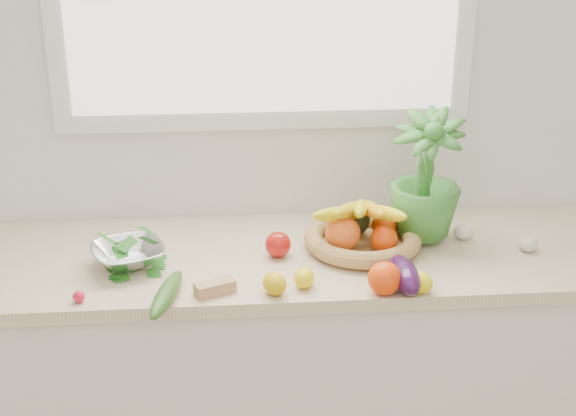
{
  "coord_description": "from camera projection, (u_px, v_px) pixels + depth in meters",
  "views": [
    {
      "loc": [
        -0.12,
        -0.21,
        1.95
      ],
      "look_at": [
        0.05,
        1.93,
        1.05
      ],
      "focal_mm": 50.0,
      "sensor_mm": 36.0,
      "label": 1
    }
  ],
  "objects": [
    {
      "name": "back_wall",
      "position": [
        264.0,
        81.0,
        2.5
      ],
      "size": [
        4.5,
        0.02,
        2.7
      ],
      "primitive_type": "cube",
      "color": "white",
      "rests_on": "ground"
    },
    {
      "name": "counter_cabinet",
      "position": [
        272.0,
        384.0,
        2.58
      ],
      "size": [
        2.2,
        0.58,
        0.86
      ],
      "primitive_type": "cube",
      "color": "silver",
      "rests_on": "ground"
    },
    {
      "name": "countertop",
      "position": [
        271.0,
        258.0,
        2.41
      ],
      "size": [
        2.24,
        0.62,
        0.04
      ],
      "primitive_type": "cube",
      "color": "beige",
      "rests_on": "counter_cabinet"
    },
    {
      "name": "orange_loose",
      "position": [
        384.0,
        278.0,
        2.14
      ],
      "size": [
        0.11,
        0.11,
        0.09
      ],
      "primitive_type": "sphere",
      "rotation": [
        0.0,
        0.0,
        0.28
      ],
      "color": "#FF4108",
      "rests_on": "countertop"
    },
    {
      "name": "lemon_a",
      "position": [
        274.0,
        284.0,
        2.15
      ],
      "size": [
        0.09,
        0.1,
        0.06
      ],
      "primitive_type": "ellipsoid",
      "rotation": [
        0.0,
        0.0,
        0.42
      ],
      "color": "gold",
      "rests_on": "countertop"
    },
    {
      "name": "lemon_b",
      "position": [
        304.0,
        278.0,
        2.19
      ],
      "size": [
        0.07,
        0.08,
        0.05
      ],
      "primitive_type": "ellipsoid",
      "rotation": [
        0.0,
        0.0,
        -0.23
      ],
      "color": "yellow",
      "rests_on": "countertop"
    },
    {
      "name": "lemon_c",
      "position": [
        420.0,
        282.0,
        2.16
      ],
      "size": [
        0.09,
        0.1,
        0.06
      ],
      "primitive_type": "ellipsoid",
      "rotation": [
        0.0,
        0.0,
        0.71
      ],
      "color": "yellow",
      "rests_on": "countertop"
    },
    {
      "name": "apple",
      "position": [
        278.0,
        244.0,
        2.36
      ],
      "size": [
        0.1,
        0.1,
        0.08
      ],
      "primitive_type": "sphere",
      "rotation": [
        0.0,
        0.0,
        -0.36
      ],
      "color": "#B4140E",
      "rests_on": "countertop"
    },
    {
      "name": "ginger",
      "position": [
        215.0,
        288.0,
        2.16
      ],
      "size": [
        0.12,
        0.08,
        0.03
      ],
      "primitive_type": "cube",
      "rotation": [
        0.0,
        0.0,
        0.4
      ],
      "color": "tan",
      "rests_on": "countertop"
    },
    {
      "name": "garlic_a",
      "position": [
        412.0,
        241.0,
        2.43
      ],
      "size": [
        0.05,
        0.05,
        0.04
      ],
      "primitive_type": "ellipsoid",
      "rotation": [
        0.0,
        0.0,
        -0.21
      ],
      "color": "white",
      "rests_on": "countertop"
    },
    {
      "name": "garlic_b",
      "position": [
        463.0,
        232.0,
        2.48
      ],
      "size": [
        0.07,
        0.07,
        0.05
      ],
      "primitive_type": "ellipsoid",
      "rotation": [
        0.0,
        0.0,
        -0.38
      ],
      "color": "silver",
      "rests_on": "countertop"
    },
    {
      "name": "garlic_c",
      "position": [
        528.0,
        244.0,
        2.4
      ],
      "size": [
        0.07,
        0.07,
        0.05
      ],
      "primitive_type": "ellipsoid",
      "rotation": [
        0.0,
        0.0,
        -0.4
      ],
      "color": "beige",
      "rests_on": "countertop"
    },
    {
      "name": "eggplant",
      "position": [
        404.0,
        275.0,
        2.18
      ],
      "size": [
        0.09,
        0.2,
        0.08
      ],
      "primitive_type": "ellipsoid",
      "rotation": [
        0.0,
        0.0,
        0.06
      ],
      "color": "#320F37",
      "rests_on": "countertop"
    },
    {
      "name": "cucumber",
      "position": [
        167.0,
        294.0,
        2.11
      ],
      "size": [
        0.1,
        0.26,
        0.05
      ],
      "primitive_type": "ellipsoid",
      "rotation": [
        0.0,
        0.0,
        -0.22
      ],
      "color": "#285B1B",
      "rests_on": "countertop"
    },
    {
      "name": "radish",
      "position": [
        79.0,
        297.0,
        2.11
      ],
      "size": [
        0.04,
        0.04,
        0.03
      ],
      "primitive_type": "sphere",
      "rotation": [
        0.0,
        0.0,
        -0.27
      ],
      "color": "red",
      "rests_on": "countertop"
    },
    {
      "name": "potted_herb",
      "position": [
        426.0,
        175.0,
        2.39
      ],
      "size": [
        0.27,
        0.27,
        0.39
      ],
      "primitive_type": "imported",
      "rotation": [
        0.0,
        0.0,
        -0.31
      ],
      "color": "#3D8530",
      "rests_on": "countertop"
    },
    {
      "name": "fruit_basket",
      "position": [
        361.0,
        232.0,
        2.4
      ],
      "size": [
        0.42,
        0.42,
        0.18
      ],
      "color": "tan",
      "rests_on": "countertop"
    },
    {
      "name": "colander_with_spinach",
      "position": [
        128.0,
        249.0,
        2.29
      ],
      "size": [
        0.26,
        0.26,
        0.11
      ],
      "color": "white",
      "rests_on": "countertop"
    }
  ]
}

